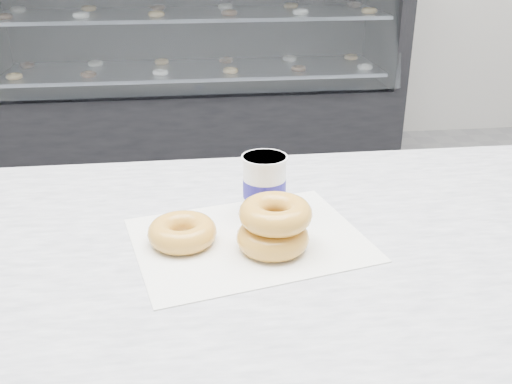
{
  "coord_description": "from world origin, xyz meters",
  "views": [
    {
      "loc": [
        -0.06,
        -1.33,
        1.33
      ],
      "look_at": [
        0.04,
        -0.52,
        0.95
      ],
      "focal_mm": 40.0,
      "sensor_mm": 36.0,
      "label": 1
    }
  ],
  "objects_px": {
    "donut_stack": "(274,226)",
    "coffee_cup": "(264,184)",
    "display_case": "(196,84)",
    "donut_single": "(182,232)"
  },
  "relations": [
    {
      "from": "display_case",
      "to": "donut_single",
      "type": "xyz_separation_m",
      "value": [
        -0.08,
        -2.69,
        0.43
      ]
    },
    {
      "from": "display_case",
      "to": "donut_stack",
      "type": "distance_m",
      "value": 2.76
    },
    {
      "from": "display_case",
      "to": "coffee_cup",
      "type": "height_order",
      "value": "display_case"
    },
    {
      "from": "donut_single",
      "to": "coffee_cup",
      "type": "xyz_separation_m",
      "value": [
        0.14,
        0.09,
        0.03
      ]
    },
    {
      "from": "donut_stack",
      "to": "coffee_cup",
      "type": "distance_m",
      "value": 0.12
    },
    {
      "from": "display_case",
      "to": "donut_single",
      "type": "bearing_deg",
      "value": -91.62
    },
    {
      "from": "donut_stack",
      "to": "donut_single",
      "type": "bearing_deg",
      "value": 166.2
    },
    {
      "from": "coffee_cup",
      "to": "donut_stack",
      "type": "bearing_deg",
      "value": -90.3
    },
    {
      "from": "display_case",
      "to": "donut_single",
      "type": "height_order",
      "value": "display_case"
    },
    {
      "from": "donut_stack",
      "to": "coffee_cup",
      "type": "height_order",
      "value": "coffee_cup"
    }
  ]
}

